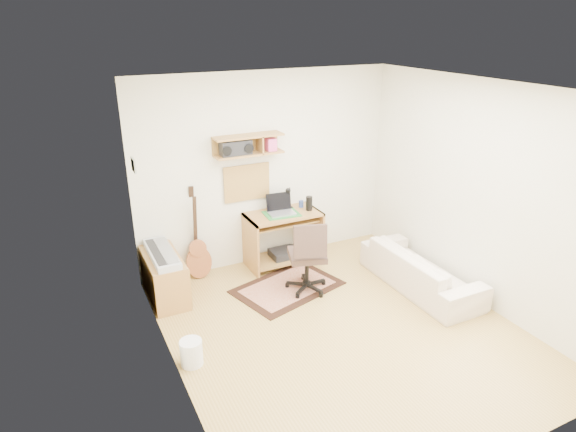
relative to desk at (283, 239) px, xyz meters
name	(u,v)px	position (x,y,z in m)	size (l,w,h in m)	color
floor	(342,330)	(-0.11, -1.73, -0.38)	(3.60, 4.00, 0.01)	tan
ceiling	(354,88)	(-0.11, -1.73, 2.23)	(3.60, 4.00, 0.01)	white
back_wall	(267,170)	(-0.11, 0.28, 0.93)	(3.60, 0.01, 2.60)	silver
left_wall	(169,256)	(-1.91, -1.73, 0.93)	(0.01, 4.00, 2.60)	silver
right_wall	(480,194)	(1.70, -1.73, 0.93)	(0.01, 4.00, 2.60)	silver
wall_shelf	(249,145)	(-0.41, 0.15, 1.32)	(0.90, 0.25, 0.26)	#AE7A3D
cork_board	(247,182)	(-0.41, 0.25, 0.79)	(0.64, 0.03, 0.49)	tan
wall_photo	(134,165)	(-1.90, -0.23, 1.34)	(0.02, 0.20, 0.15)	#4C8CBF
desk	(283,239)	(0.00, 0.00, 0.00)	(1.00, 0.55, 0.75)	#AE7A3D
laptop	(282,205)	(-0.03, -0.02, 0.51)	(0.35, 0.35, 0.27)	silver
speaker	(309,203)	(0.37, -0.05, 0.47)	(0.09, 0.09, 0.20)	black
desk_lamp	(290,197)	(0.17, 0.14, 0.53)	(0.10, 0.10, 0.31)	black
pencil_cup	(301,204)	(0.33, 0.10, 0.42)	(0.07, 0.07, 0.10)	#2D4389
boombox	(235,148)	(-0.59, 0.15, 1.30)	(0.39, 0.18, 0.20)	black
rug	(288,287)	(-0.25, -0.64, -0.37)	(1.29, 0.86, 0.02)	#CAAB88
task_chair	(307,255)	(-0.06, -0.79, 0.11)	(0.50, 0.50, 0.98)	#3B2A23
cabinet	(164,277)	(-1.69, -0.18, -0.10)	(0.40, 0.90, 0.55)	#AE7A3D
music_keyboard	(162,254)	(-1.69, -0.18, 0.21)	(0.27, 0.87, 0.08)	#B2B5BA
guitar	(197,234)	(-1.16, 0.13, 0.24)	(0.33, 0.21, 1.24)	#A35932
waste_basket	(191,353)	(-1.76, -1.56, -0.24)	(0.22, 0.22, 0.27)	white
printer	(295,254)	(0.20, 0.04, -0.29)	(0.41, 0.32, 0.15)	#A5A8AA
sofa	(421,263)	(1.27, -1.36, -0.04)	(1.71, 0.50, 0.67)	beige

